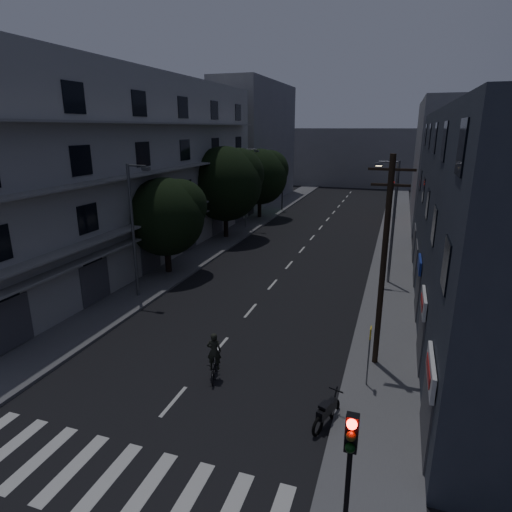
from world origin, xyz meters
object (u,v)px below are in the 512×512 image
Objects in this scene: traffic_signal_near at (349,461)px; cyclist at (214,363)px; utility_pole at (384,260)px; bus_stop_sign at (369,346)px; motorcycle at (327,413)px.

traffic_signal_near is 1.98× the size of cyclist.
bus_stop_sign is at bearing -96.17° from utility_pole.
cyclist is (-6.31, -3.21, -4.17)m from utility_pole.
traffic_signal_near is 5.77m from motorcycle.
utility_pole is at bearing 89.10° from traffic_signal_near.
bus_stop_sign is (-0.21, -1.93, -2.98)m from utility_pole.
utility_pole is at bearing 9.73° from cyclist.
utility_pole is 3.55m from bus_stop_sign.
traffic_signal_near is at bearing -90.90° from utility_pole.
utility_pole reaches higher than cyclist.
bus_stop_sign is at bearing 90.41° from traffic_signal_near.
utility_pole is 6.55m from motorcycle.
bus_stop_sign is 3.30m from motorcycle.
bus_stop_sign is (-0.06, 7.75, -1.21)m from traffic_signal_near.
traffic_signal_near is 9.25m from cyclist.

